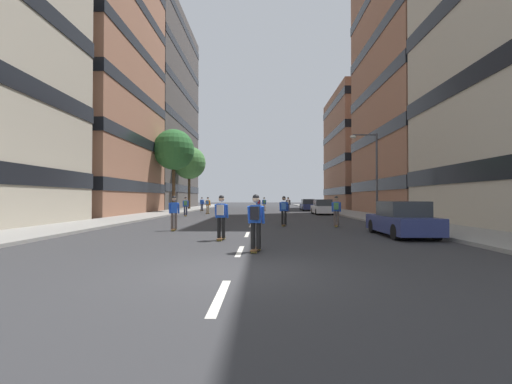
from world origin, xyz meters
TOP-DOWN VIEW (x-y plane):
  - ground_plane at (0.00, 30.97)m, footprint 185.80×185.80m
  - sidewalk_left at (-9.85, 34.84)m, footprint 3.81×85.16m
  - sidewalk_right at (9.85, 34.84)m, footprint 3.81×85.16m
  - lane_markings at (0.00, 33.00)m, footprint 0.16×72.20m
  - building_left_mid at (-19.90, 27.39)m, footprint 16.41×17.04m
  - building_left_far at (-19.90, 47.38)m, footprint 16.41×22.63m
  - building_right_mid at (19.90, 27.39)m, footprint 16.41×16.81m
  - building_right_far at (19.90, 47.38)m, footprint 16.41×16.84m
  - parked_car_near at (6.75, 7.37)m, footprint 1.82×4.40m
  - parked_car_mid at (6.75, 39.11)m, footprint 1.82×4.40m
  - parked_car_far at (6.75, 27.64)m, footprint 1.82×4.40m
  - street_tree_near at (-9.85, 33.04)m, footprint 4.80×4.80m
  - street_tree_mid at (-9.85, 41.67)m, footprint 4.66×4.66m
  - streetlamp_right at (9.11, 19.06)m, footprint 2.13×0.30m
  - skater_0 at (0.86, 37.05)m, footprint 0.56×0.92m
  - skater_1 at (-0.93, 5.81)m, footprint 0.55×0.91m
  - skater_2 at (0.16, 34.04)m, footprint 0.56×0.92m
  - skater_3 at (0.50, 2.88)m, footprint 0.56×0.92m
  - skater_4 at (-7.11, 36.52)m, footprint 0.56×0.92m
  - skater_5 at (4.26, 41.52)m, footprint 0.56×0.92m
  - skater_6 at (4.98, 12.46)m, footprint 0.57×0.92m
  - skater_7 at (3.62, 32.50)m, footprint 0.56×0.92m
  - skater_8 at (-5.10, 28.63)m, footprint 0.56×0.92m
  - skater_9 at (-6.38, 23.87)m, footprint 0.56×0.92m
  - skater_10 at (-3.82, 9.81)m, footprint 0.55×0.92m
  - skater_11 at (1.95, 12.81)m, footprint 0.56×0.92m

SIDE VIEW (x-z plane):
  - ground_plane at x=0.00m, z-range 0.00..0.00m
  - lane_markings at x=0.00m, z-range 0.00..0.01m
  - sidewalk_left at x=-9.85m, z-range 0.00..0.14m
  - sidewalk_right at x=9.85m, z-range 0.00..0.14m
  - parked_car_near at x=6.75m, z-range -0.06..1.46m
  - parked_car_mid at x=6.75m, z-range -0.06..1.46m
  - parked_car_far at x=6.75m, z-range -0.06..1.46m
  - skater_4 at x=-7.11m, z-range 0.10..1.87m
  - skater_5 at x=4.26m, z-range 0.10..1.87m
  - skater_10 at x=-3.82m, z-range 0.10..1.87m
  - skater_0 at x=0.86m, z-range 0.13..1.90m
  - skater_1 at x=-0.93m, z-range 0.13..1.90m
  - skater_2 at x=0.16m, z-range 0.13..1.90m
  - skater_3 at x=0.50m, z-range 0.13..1.90m
  - skater_6 at x=4.98m, z-range 0.13..1.90m
  - skater_7 at x=3.62m, z-range 0.13..1.90m
  - skater_8 at x=-5.10m, z-range 0.13..1.90m
  - skater_9 at x=-6.38m, z-range 0.13..1.90m
  - skater_11 at x=1.95m, z-range 0.13..1.90m
  - streetlamp_right at x=9.11m, z-range 0.89..7.39m
  - street_tree_mid at x=-9.85m, z-range 2.23..11.13m
  - street_tree_near at x=-9.85m, z-range 2.54..12.20m
  - building_right_far at x=19.90m, z-range 0.09..18.17m
  - building_left_mid at x=-19.90m, z-range 0.09..28.13m
  - building_left_far at x=-19.90m, z-range 0.09..31.00m
  - building_right_mid at x=19.90m, z-range 0.09..34.24m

